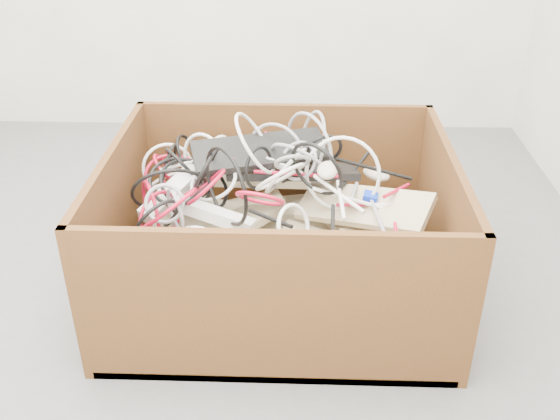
{
  "coord_description": "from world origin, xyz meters",
  "views": [
    {
      "loc": [
        0.36,
        -1.75,
        1.34
      ],
      "look_at": [
        0.29,
        0.05,
        0.3
      ],
      "focal_mm": 40.89,
      "sensor_mm": 36.0,
      "label": 1
    }
  ],
  "objects_px": {
    "cardboard_box": "(275,255)",
    "power_strip_left": "(179,187)",
    "power_strip_right": "(213,215)",
    "vga_plug": "(370,196)"
  },
  "relations": [
    {
      "from": "vga_plug",
      "to": "cardboard_box",
      "type": "bearing_deg",
      "value": -167.92
    },
    {
      "from": "power_strip_right",
      "to": "power_strip_left",
      "type": "bearing_deg",
      "value": 146.73
    },
    {
      "from": "cardboard_box",
      "to": "vga_plug",
      "type": "xyz_separation_m",
      "value": [
        0.3,
        0.0,
        0.23
      ]
    },
    {
      "from": "cardboard_box",
      "to": "power_strip_left",
      "type": "relative_size",
      "value": 3.26
    },
    {
      "from": "vga_plug",
      "to": "power_strip_left",
      "type": "bearing_deg",
      "value": -173.37
    },
    {
      "from": "cardboard_box",
      "to": "power_strip_left",
      "type": "distance_m",
      "value": 0.39
    },
    {
      "from": "cardboard_box",
      "to": "vga_plug",
      "type": "distance_m",
      "value": 0.38
    },
    {
      "from": "cardboard_box",
      "to": "power_strip_left",
      "type": "xyz_separation_m",
      "value": [
        -0.32,
        0.05,
        0.23
      ]
    },
    {
      "from": "power_strip_left",
      "to": "power_strip_right",
      "type": "distance_m",
      "value": 0.2
    },
    {
      "from": "cardboard_box",
      "to": "vga_plug",
      "type": "bearing_deg",
      "value": 0.82
    }
  ]
}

